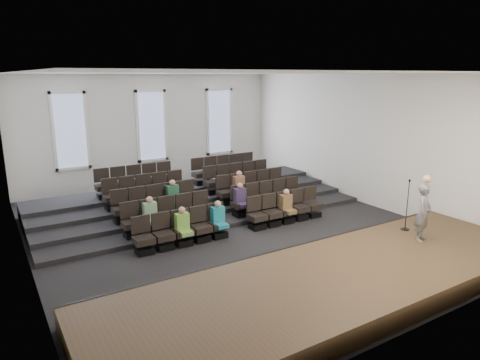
# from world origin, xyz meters

# --- Properties ---
(ground) EXTENTS (14.00, 14.00, 0.00)m
(ground) POSITION_xyz_m (0.00, 0.00, 0.00)
(ground) COLOR black
(ground) RESTS_ON ground
(ceiling) EXTENTS (12.00, 14.00, 0.02)m
(ceiling) POSITION_xyz_m (0.00, 0.00, 5.01)
(ceiling) COLOR white
(ceiling) RESTS_ON ground
(wall_back) EXTENTS (12.00, 0.04, 5.00)m
(wall_back) POSITION_xyz_m (0.00, 7.02, 2.50)
(wall_back) COLOR silver
(wall_back) RESTS_ON ground
(wall_front) EXTENTS (12.00, 0.04, 5.00)m
(wall_front) POSITION_xyz_m (0.00, -7.02, 2.50)
(wall_front) COLOR silver
(wall_front) RESTS_ON ground
(wall_left) EXTENTS (0.04, 14.00, 5.00)m
(wall_left) POSITION_xyz_m (-6.02, 0.00, 2.50)
(wall_left) COLOR silver
(wall_left) RESTS_ON ground
(wall_right) EXTENTS (0.04, 14.00, 5.00)m
(wall_right) POSITION_xyz_m (6.02, 0.00, 2.50)
(wall_right) COLOR silver
(wall_right) RESTS_ON ground
(stage) EXTENTS (11.80, 3.60, 0.50)m
(stage) POSITION_xyz_m (0.00, -5.10, 0.25)
(stage) COLOR #422F1C
(stage) RESTS_ON ground
(stage_lip) EXTENTS (11.80, 0.06, 0.52)m
(stage_lip) POSITION_xyz_m (0.00, -3.33, 0.25)
(stage_lip) COLOR black
(stage_lip) RESTS_ON ground
(risers) EXTENTS (11.80, 4.80, 0.60)m
(risers) POSITION_xyz_m (0.00, 3.17, 0.20)
(risers) COLOR black
(risers) RESTS_ON ground
(seating_rows) EXTENTS (6.80, 4.70, 1.67)m
(seating_rows) POSITION_xyz_m (-0.00, 1.54, 0.68)
(seating_rows) COLOR black
(seating_rows) RESTS_ON ground
(windows) EXTENTS (8.44, 0.10, 3.24)m
(windows) POSITION_xyz_m (0.00, 6.95, 2.70)
(windows) COLOR white
(windows) RESTS_ON wall_back
(audience) EXTENTS (4.85, 2.64, 1.10)m
(audience) POSITION_xyz_m (-0.36, 0.30, 0.81)
(audience) COLOR #70A743
(audience) RESTS_ON seating_rows
(speaker) EXTENTS (0.68, 0.57, 1.60)m
(speaker) POSITION_xyz_m (3.33, -4.82, 1.30)
(speaker) COLOR slate
(speaker) RESTS_ON stage
(mic_stand) EXTENTS (0.25, 0.25, 1.52)m
(mic_stand) POSITION_xyz_m (3.67, -4.05, 0.95)
(mic_stand) COLOR black
(mic_stand) RESTS_ON stage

